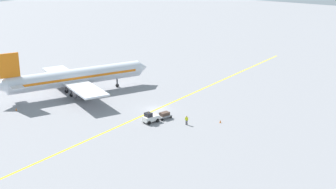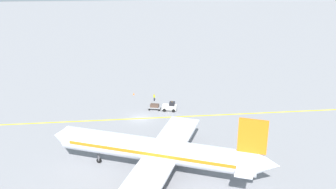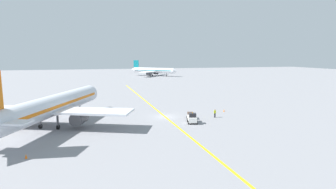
# 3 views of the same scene
# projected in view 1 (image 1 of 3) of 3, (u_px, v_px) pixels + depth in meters

# --- Properties ---
(ground_plane) EXTENTS (400.00, 400.00, 0.00)m
(ground_plane) POSITION_uv_depth(u_px,v_px,m) (156.00, 110.00, 92.71)
(ground_plane) COLOR gray
(apron_yellow_centreline) EXTENTS (3.70, 119.97, 0.01)m
(apron_yellow_centreline) POSITION_uv_depth(u_px,v_px,m) (156.00, 109.00, 92.71)
(apron_yellow_centreline) COLOR yellow
(apron_yellow_centreline) RESTS_ON ground
(airplane_at_gate) EXTENTS (27.92, 34.05, 10.60)m
(airplane_at_gate) POSITION_uv_depth(u_px,v_px,m) (75.00, 77.00, 101.74)
(airplane_at_gate) COLOR silver
(airplane_at_gate) RESTS_ON ground
(baggage_tug_white) EXTENTS (2.35, 3.28, 2.11)m
(baggage_tug_white) POSITION_uv_depth(u_px,v_px,m) (150.00, 118.00, 85.56)
(baggage_tug_white) COLOR white
(baggage_tug_white) RESTS_ON ground
(baggage_cart_trailing) EXTENTS (2.00, 2.87, 1.24)m
(baggage_cart_trailing) POSITION_uv_depth(u_px,v_px,m) (164.00, 115.00, 87.56)
(baggage_cart_trailing) COLOR gray
(baggage_cart_trailing) RESTS_ON ground
(ground_crew_worker) EXTENTS (0.54, 0.35, 1.68)m
(ground_crew_worker) POSITION_uv_depth(u_px,v_px,m) (187.00, 120.00, 84.41)
(ground_crew_worker) COLOR #23232D
(ground_crew_worker) RESTS_ON ground
(traffic_cone_near_nose) EXTENTS (0.32, 0.32, 0.55)m
(traffic_cone_near_nose) POSITION_uv_depth(u_px,v_px,m) (16.00, 109.00, 92.16)
(traffic_cone_near_nose) COLOR orange
(traffic_cone_near_nose) RESTS_ON ground
(traffic_cone_mid_apron) EXTENTS (0.32, 0.32, 0.55)m
(traffic_cone_mid_apron) POSITION_uv_depth(u_px,v_px,m) (220.00, 121.00, 85.57)
(traffic_cone_mid_apron) COLOR orange
(traffic_cone_mid_apron) RESTS_ON ground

